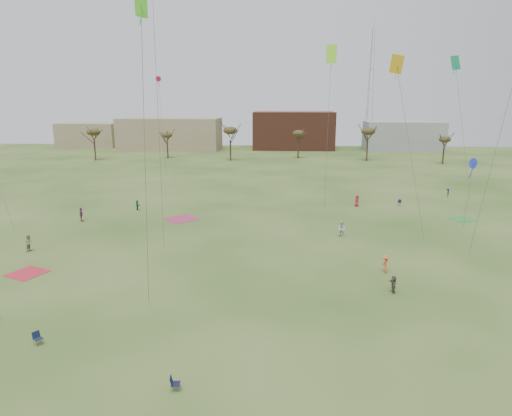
# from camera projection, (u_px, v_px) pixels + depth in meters

# --- Properties ---
(ground) EXTENTS (260.00, 260.00, 0.00)m
(ground) POSITION_uv_depth(u_px,v_px,m) (245.00, 319.00, 32.96)
(ground) COLOR #2C4B17
(ground) RESTS_ON ground
(spectator_fore_b) EXTENTS (0.74, 0.92, 1.83)m
(spectator_fore_b) POSITION_uv_depth(u_px,v_px,m) (29.00, 243.00, 47.50)
(spectator_fore_b) COLOR #918A5C
(spectator_fore_b) RESTS_ON ground
(spectator_fore_c) EXTENTS (0.48, 1.37, 1.46)m
(spectator_fore_c) POSITION_uv_depth(u_px,v_px,m) (393.00, 284.00, 37.31)
(spectator_fore_c) COLOR #4F4638
(spectator_fore_c) RESTS_ON ground
(flyer_mid_b) EXTENTS (0.64, 1.09, 1.67)m
(flyer_mid_b) POSITION_uv_depth(u_px,v_px,m) (385.00, 264.00, 41.62)
(flyer_mid_b) COLOR orange
(flyer_mid_b) RESTS_ON ground
(spectator_mid_d) EXTENTS (0.82, 1.19, 1.88)m
(spectator_mid_d) POSITION_uv_depth(u_px,v_px,m) (81.00, 215.00, 59.17)
(spectator_mid_d) COLOR #84376C
(spectator_mid_d) RESTS_ON ground
(spectator_mid_e) EXTENTS (1.16, 1.13, 1.89)m
(spectator_mid_e) POSITION_uv_depth(u_px,v_px,m) (342.00, 229.00, 52.48)
(spectator_mid_e) COLOR silver
(spectator_mid_e) RESTS_ON ground
(flyer_far_a) EXTENTS (1.19, 1.35, 1.48)m
(flyer_far_a) POSITION_uv_depth(u_px,v_px,m) (137.00, 205.00, 65.38)
(flyer_far_a) COLOR #267444
(flyer_far_a) RESTS_ON ground
(flyer_far_b) EXTENTS (0.99, 0.96, 1.71)m
(flyer_far_b) POSITION_uv_depth(u_px,v_px,m) (357.00, 201.00, 67.68)
(flyer_far_b) COLOR #B81F32
(flyer_far_b) RESTS_ON ground
(flyer_far_c) EXTENTS (0.79, 1.06, 1.46)m
(flyer_far_c) POSITION_uv_depth(u_px,v_px,m) (448.00, 193.00, 74.10)
(flyer_far_c) COLOR navy
(flyer_far_c) RESTS_ON ground
(blanket_red) EXTENTS (3.89, 3.89, 0.03)m
(blanket_red) POSITION_uv_depth(u_px,v_px,m) (27.00, 273.00, 41.56)
(blanket_red) COLOR red
(blanket_red) RESTS_ON ground
(blanket_plum) EXTENTS (5.40, 5.40, 0.03)m
(blanket_plum) POSITION_uv_depth(u_px,v_px,m) (182.00, 219.00, 60.58)
(blanket_plum) COLOR #B0365B
(blanket_plum) RESTS_ON ground
(blanket_olive) EXTENTS (3.70, 3.70, 0.03)m
(blanket_olive) POSITION_uv_depth(u_px,v_px,m) (462.00, 219.00, 60.35)
(blanket_olive) COLOR green
(blanket_olive) RESTS_ON ground
(camp_chair_left) EXTENTS (0.73, 0.72, 0.87)m
(camp_chair_left) POSITION_uv_depth(u_px,v_px,m) (38.00, 341.00, 29.43)
(camp_chair_left) COLOR #151E3B
(camp_chair_left) RESTS_ON ground
(camp_chair_center) EXTENTS (0.62, 0.58, 0.87)m
(camp_chair_center) POSITION_uv_depth(u_px,v_px,m) (175.00, 386.00, 24.75)
(camp_chair_center) COLOR #141439
(camp_chair_center) RESTS_ON ground
(camp_chair_right) EXTENTS (0.73, 0.74, 0.87)m
(camp_chair_right) POSITION_uv_depth(u_px,v_px,m) (399.00, 204.00, 68.48)
(camp_chair_right) COLOR #15153A
(camp_chair_right) RESTS_ON ground
(kites_aloft) EXTENTS (63.04, 56.14, 27.49)m
(kites_aloft) POSITION_uv_depth(u_px,v_px,m) (234.00, 54.00, 48.42)
(kites_aloft) COLOR #90F028
(kites_aloft) RESTS_ON ground
(tree_line) EXTENTS (117.44, 49.32, 8.91)m
(tree_line) POSITION_uv_depth(u_px,v_px,m) (263.00, 137.00, 108.23)
(tree_line) COLOR #3A2B1E
(tree_line) RESTS_ON ground
(building_tan) EXTENTS (32.00, 14.00, 10.00)m
(building_tan) POSITION_uv_depth(u_px,v_px,m) (170.00, 134.00, 145.66)
(building_tan) COLOR #937F60
(building_tan) RESTS_ON ground
(building_brick) EXTENTS (26.00, 16.00, 12.00)m
(building_brick) POSITION_uv_depth(u_px,v_px,m) (294.00, 130.00, 147.61)
(building_brick) COLOR brown
(building_brick) RESTS_ON ground
(building_grey) EXTENTS (24.00, 12.00, 9.00)m
(building_grey) POSITION_uv_depth(u_px,v_px,m) (403.00, 136.00, 143.68)
(building_grey) COLOR gray
(building_grey) RESTS_ON ground
(building_tan_west) EXTENTS (20.00, 12.00, 8.00)m
(building_tan_west) POSITION_uv_depth(u_px,v_px,m) (90.00, 135.00, 154.68)
(building_tan_west) COLOR #937F60
(building_tan_west) RESTS_ON ground
(radio_tower) EXTENTS (1.51, 1.72, 41.00)m
(radio_tower) POSITION_uv_depth(u_px,v_px,m) (370.00, 89.00, 147.69)
(radio_tower) COLOR #9EA3A8
(radio_tower) RESTS_ON ground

